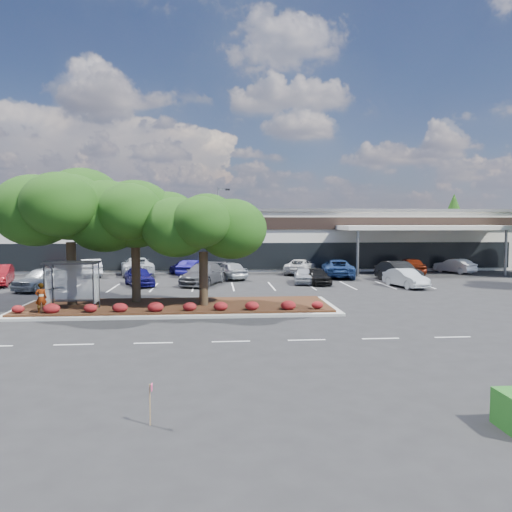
{
  "coord_description": "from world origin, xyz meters",
  "views": [
    {
      "loc": [
        0.17,
        -24.51,
        5.02
      ],
      "look_at": [
        2.99,
        9.92,
        2.6
      ],
      "focal_mm": 35.0,
      "sensor_mm": 36.0,
      "label": 1
    }
  ],
  "objects": [
    {
      "name": "car_16",
      "position": [
        18.46,
        20.86,
        0.81
      ],
      "size": [
        2.3,
        4.91,
        1.62
      ],
      "primitive_type": "imported",
      "rotation": [
        0.0,
        0.0,
        3.06
      ],
      "color": "maroon",
      "rests_on": "ground"
    },
    {
      "name": "light_pole",
      "position": [
        0.6,
        26.33,
        3.69
      ],
      "size": [
        1.39,
        0.83,
        8.42
      ],
      "rotation": [
        0.0,
        0.0,
        0.39
      ],
      "color": "#A2A29D",
      "rests_on": "ground"
    },
    {
      "name": "car_17",
      "position": [
        23.34,
        21.93,
        0.69
      ],
      "size": [
        2.95,
        4.4,
        1.37
      ],
      "primitive_type": "imported",
      "rotation": [
        0.0,
        0.0,
        3.54
      ],
      "color": "white",
      "rests_on": "ground"
    },
    {
      "name": "bus_shelter",
      "position": [
        -7.5,
        2.95,
        2.31
      ],
      "size": [
        2.75,
        1.55,
        2.59
      ],
      "color": "black",
      "rests_on": "landscape_island"
    },
    {
      "name": "car_6",
      "position": [
        7.28,
        15.03,
        0.66
      ],
      "size": [
        2.11,
        4.07,
        1.32
      ],
      "primitive_type": "imported",
      "rotation": [
        0.0,
        0.0,
        -0.15
      ],
      "color": "#A8ADB5",
      "rests_on": "ground"
    },
    {
      "name": "car_11",
      "position": [
        -1.84,
        21.24,
        0.74
      ],
      "size": [
        3.03,
        4.75,
        1.48
      ],
      "primitive_type": "imported",
      "rotation": [
        0.0,
        0.0,
        2.79
      ],
      "color": "#120E5C",
      "rests_on": "ground"
    },
    {
      "name": "lane_markings",
      "position": [
        -0.14,
        10.42,
        0.01
      ],
      "size": [
        33.12,
        20.06,
        0.01
      ],
      "color": "silver",
      "rests_on": "ground"
    },
    {
      "name": "car_1",
      "position": [
        -12.42,
        12.82,
        0.83
      ],
      "size": [
        3.64,
        5.25,
        1.66
      ],
      "primitive_type": "imported",
      "rotation": [
        0.0,
        0.0,
        -0.38
      ],
      "color": "#989FA3",
      "rests_on": "ground"
    },
    {
      "name": "car_8",
      "position": [
        15.27,
        15.43,
        0.84
      ],
      "size": [
        2.59,
        5.34,
        1.69
      ],
      "primitive_type": "imported",
      "rotation": [
        0.0,
        0.0,
        0.16
      ],
      "color": "black",
      "rests_on": "ground"
    },
    {
      "name": "island_tree_east",
      "position": [
        -0.5,
        3.7,
        3.51
      ],
      "size": [
        5.8,
        5.8,
        6.5
      ],
      "primitive_type": null,
      "color": "#153A0D",
      "rests_on": "landscape_island"
    },
    {
      "name": "ground",
      "position": [
        0.0,
        0.0,
        0.0
      ],
      "size": [
        160.0,
        160.0,
        0.0
      ],
      "primitive_type": "plane",
      "color": "black",
      "rests_on": "ground"
    },
    {
      "name": "car_15",
      "position": [
        11.07,
        19.11,
        0.8
      ],
      "size": [
        3.58,
        6.14,
        1.61
      ],
      "primitive_type": "imported",
      "rotation": [
        0.0,
        0.0,
        2.98
      ],
      "color": "navy",
      "rests_on": "ground"
    },
    {
      "name": "car_14",
      "position": [
        8.2,
        22.17,
        0.71
      ],
      "size": [
        3.97,
        5.57,
        1.41
      ],
      "primitive_type": "imported",
      "rotation": [
        0.0,
        0.0,
        2.78
      ],
      "color": "silver",
      "rests_on": "ground"
    },
    {
      "name": "car_9",
      "position": [
        -11.17,
        21.78,
        0.79
      ],
      "size": [
        3.09,
        5.1,
        1.59
      ],
      "primitive_type": "imported",
      "rotation": [
        0.0,
        0.0,
        3.46
      ],
      "color": "silver",
      "rests_on": "ground"
    },
    {
      "name": "conifer_north_east",
      "position": [
        34.0,
        44.0,
        4.5
      ],
      "size": [
        3.96,
        3.96,
        9.0
      ],
      "primitive_type": "cone",
      "color": "#153A0D",
      "rests_on": "ground"
    },
    {
      "name": "car_7",
      "position": [
        14.58,
        12.05,
        0.7
      ],
      "size": [
        2.42,
        4.46,
        1.39
      ],
      "primitive_type": "imported",
      "rotation": [
        0.0,
        0.0,
        0.23
      ],
      "color": "#B2B9BE",
      "rests_on": "ground"
    },
    {
      "name": "person_waiting",
      "position": [
        -8.86,
        1.95,
        1.04
      ],
      "size": [
        0.67,
        0.55,
        1.57
      ],
      "primitive_type": "imported",
      "rotation": [
        0.0,
        0.0,
        3.49
      ],
      "color": "#594C47",
      "rests_on": "landscape_island"
    },
    {
      "name": "retail_store",
      "position": [
        0.06,
        33.91,
        3.15
      ],
      "size": [
        80.4,
        25.2,
        6.25
      ],
      "color": "silver",
      "rests_on": "ground"
    },
    {
      "name": "island_tree_west",
      "position": [
        -8.0,
        4.5,
        4.21
      ],
      "size": [
        7.2,
        7.2,
        7.89
      ],
      "primitive_type": null,
      "color": "#153A0D",
      "rests_on": "landscape_island"
    },
    {
      "name": "car_4",
      "position": [
        -0.79,
        14.97,
        0.84
      ],
      "size": [
        4.1,
        6.21,
        1.67
      ],
      "primitive_type": "imported",
      "rotation": [
        0.0,
        0.0,
        -0.33
      ],
      "color": "#525359",
      "rests_on": "ground"
    },
    {
      "name": "car_12",
      "position": [
        -2.61,
        22.22,
        0.68
      ],
      "size": [
        3.66,
        5.04,
        1.36
      ],
      "primitive_type": "imported",
      "rotation": [
        0.0,
        0.0,
        3.57
      ],
      "color": "navy",
      "rests_on": "ground"
    },
    {
      "name": "car_2",
      "position": [
        -5.72,
        14.54,
        0.73
      ],
      "size": [
        3.14,
        4.64,
        1.47
      ],
      "primitive_type": "imported",
      "rotation": [
        0.0,
        0.0,
        0.36
      ],
      "color": "#110E5C",
      "rests_on": "ground"
    },
    {
      "name": "car_5",
      "position": [
        8.21,
        14.46,
        0.67
      ],
      "size": [
        2.0,
        4.1,
        1.35
      ],
      "primitive_type": "imported",
      "rotation": [
        0.0,
        0.0,
        0.11
      ],
      "color": "black",
      "rests_on": "ground"
    },
    {
      "name": "shrub_row",
      "position": [
        -2.0,
        1.9,
        0.51
      ],
      "size": [
        17.0,
        0.8,
        0.5
      ],
      "primitive_type": null,
      "color": "maroon",
      "rests_on": "landscape_island"
    },
    {
      "name": "island_tree_mid",
      "position": [
        -4.5,
        5.2,
        3.92
      ],
      "size": [
        6.6,
        6.6,
        7.32
      ],
      "primitive_type": null,
      "color": "#153A0D",
      "rests_on": "landscape_island"
    },
    {
      "name": "survey_stake",
      "position": [
        -1.43,
        -12.39,
        0.67
      ],
      "size": [
        0.07,
        0.14,
        1.04
      ],
      "color": "#9D7C52",
      "rests_on": "ground"
    },
    {
      "name": "car_13",
      "position": [
        1.35,
        18.52,
        0.77
      ],
      "size": [
        3.48,
        4.87,
        1.54
      ],
      "primitive_type": "imported",
      "rotation": [
        0.0,
        0.0,
        3.55
      ],
      "color": "#9CA2A8",
      "rests_on": "ground"
    },
    {
      "name": "landscape_island",
      "position": [
        -2.0,
        4.0,
        0.12
      ],
      "size": [
        18.0,
        6.0,
        0.26
      ],
      "color": "#A2A29D",
      "rests_on": "ground"
    },
    {
      "name": "car_10",
      "position": [
        -7.08,
        22.32,
        0.84
      ],
      "size": [
        4.0,
        6.51,
        1.68
      ],
      "primitive_type": "imported",
      "rotation": [
        0.0,
        0.0,
        3.35
      ],
      "color": "silver",
      "rests_on": "ground"
    }
  ]
}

